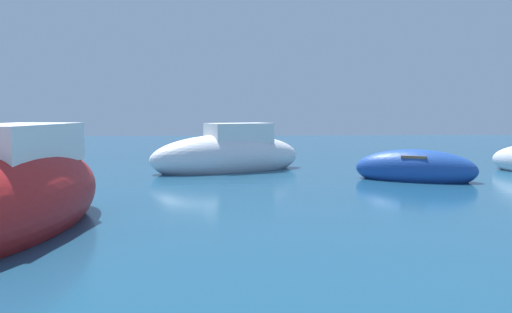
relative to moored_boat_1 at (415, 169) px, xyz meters
name	(u,v)px	position (x,y,z in m)	size (l,w,h in m)	color
moored_boat_1	(415,169)	(0.00, 0.00, 0.00)	(3.73, 2.73, 1.19)	#1E479E
moored_boat_3	(4,198)	(-9.31, -6.36, 0.29)	(2.98, 6.26, 2.26)	#B21E1E
moored_boat_4	(229,155)	(-5.47, 2.88, 0.20)	(5.74, 3.95, 1.99)	white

